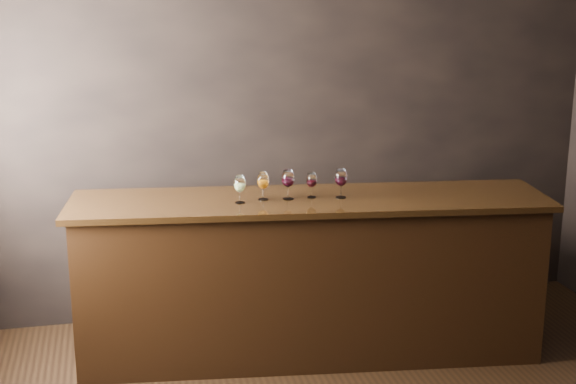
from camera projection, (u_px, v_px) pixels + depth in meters
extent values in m
cube|color=black|center=(279.00, 136.00, 6.17)|extent=(5.00, 0.02, 2.80)
cube|color=black|center=(309.00, 280.00, 5.56)|extent=(3.19, 1.06, 1.10)
cube|color=black|center=(310.00, 201.00, 5.41)|extent=(3.30, 1.15, 0.04)
cube|color=black|center=(301.00, 267.00, 6.24)|extent=(2.22, 0.40, 0.80)
cylinder|color=white|center=(240.00, 203.00, 5.29)|extent=(0.07, 0.07, 0.00)
cylinder|color=white|center=(240.00, 197.00, 5.28)|extent=(0.01, 0.01, 0.07)
ellipsoid|color=white|center=(240.00, 184.00, 5.26)|extent=(0.08, 0.08, 0.11)
cylinder|color=white|center=(240.00, 176.00, 5.24)|extent=(0.06, 0.06, 0.01)
ellipsoid|color=#D1DA76|center=(240.00, 187.00, 5.26)|extent=(0.06, 0.06, 0.05)
cylinder|color=white|center=(263.00, 199.00, 5.37)|extent=(0.07, 0.07, 0.00)
cylinder|color=white|center=(263.00, 194.00, 5.36)|extent=(0.01, 0.01, 0.07)
ellipsoid|color=white|center=(263.00, 181.00, 5.33)|extent=(0.08, 0.08, 0.11)
cylinder|color=white|center=(263.00, 173.00, 5.32)|extent=(0.06, 0.06, 0.01)
ellipsoid|color=#D36B09|center=(263.00, 183.00, 5.34)|extent=(0.06, 0.06, 0.05)
cylinder|color=white|center=(288.00, 199.00, 5.38)|extent=(0.07, 0.07, 0.00)
cylinder|color=white|center=(288.00, 193.00, 5.37)|extent=(0.01, 0.01, 0.08)
ellipsoid|color=white|center=(288.00, 178.00, 5.35)|extent=(0.09, 0.09, 0.12)
cylinder|color=white|center=(288.00, 170.00, 5.33)|extent=(0.06, 0.06, 0.01)
ellipsoid|color=black|center=(288.00, 181.00, 5.35)|extent=(0.07, 0.07, 0.06)
cylinder|color=white|center=(312.00, 197.00, 5.42)|extent=(0.06, 0.06, 0.00)
cylinder|color=white|center=(312.00, 192.00, 5.41)|extent=(0.01, 0.01, 0.07)
ellipsoid|color=white|center=(312.00, 180.00, 5.39)|extent=(0.07, 0.07, 0.10)
cylinder|color=white|center=(312.00, 173.00, 5.38)|extent=(0.05, 0.05, 0.01)
ellipsoid|color=black|center=(312.00, 182.00, 5.40)|extent=(0.06, 0.06, 0.05)
cylinder|color=white|center=(341.00, 197.00, 5.42)|extent=(0.07, 0.07, 0.00)
cylinder|color=white|center=(341.00, 192.00, 5.41)|extent=(0.01, 0.01, 0.08)
ellipsoid|color=white|center=(341.00, 178.00, 5.38)|extent=(0.08, 0.08, 0.12)
cylinder|color=white|center=(341.00, 170.00, 5.37)|extent=(0.06, 0.06, 0.01)
ellipsoid|color=black|center=(341.00, 180.00, 5.39)|extent=(0.07, 0.07, 0.05)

